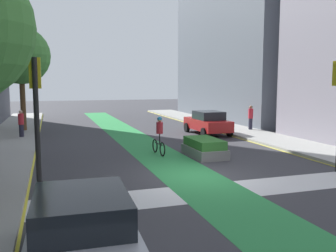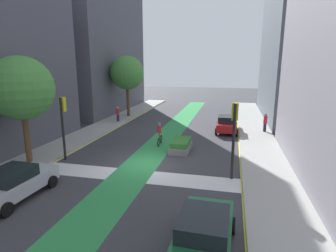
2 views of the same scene
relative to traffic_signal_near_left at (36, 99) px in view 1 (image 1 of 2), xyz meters
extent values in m
plane|color=#38383D|center=(5.60, 0.34, -2.97)|extent=(120.00, 120.00, 0.00)
cube|color=#2D8C47|center=(5.28, 0.34, -2.97)|extent=(2.40, 60.00, 0.01)
cube|color=silver|center=(5.60, -1.66, -2.97)|extent=(12.00, 1.80, 0.01)
cube|color=yellow|center=(-0.40, 0.34, -2.97)|extent=(0.16, 60.00, 0.01)
cube|color=yellow|center=(11.60, 0.34, -2.97)|extent=(0.16, 60.00, 0.01)
cube|color=slate|center=(18.25, 19.16, 5.63)|extent=(7.29, 17.62, 17.21)
sphere|color=#3F0A0A|center=(11.02, -0.45, 1.15)|extent=(0.20, 0.20, 0.20)
sphere|color=yellow|center=(11.02, -0.45, 0.85)|extent=(0.20, 0.20, 0.20)
sphere|color=#0C3814|center=(11.02, -0.45, 0.55)|extent=(0.20, 0.20, 0.20)
cylinder|color=black|center=(0.00, -0.12, -0.85)|extent=(0.16, 0.16, 4.24)
cube|color=gold|center=(0.00, 0.08, 0.79)|extent=(0.35, 0.28, 0.95)
sphere|color=#3F0A0A|center=(0.00, 0.22, 1.09)|extent=(0.20, 0.20, 0.20)
sphere|color=yellow|center=(0.00, 0.22, 0.79)|extent=(0.20, 0.20, 0.20)
sphere|color=#0C3814|center=(0.00, 0.22, 0.49)|extent=(0.20, 0.20, 0.20)
cube|color=#B2B7BF|center=(0.87, -5.53, -2.30)|extent=(1.97, 4.27, 0.70)
cube|color=black|center=(0.86, -5.73, -1.68)|extent=(1.68, 2.06, 0.55)
cylinder|color=black|center=(0.02, -4.02, -2.65)|extent=(0.25, 0.65, 0.64)
cylinder|color=black|center=(1.82, -4.09, -2.65)|extent=(0.25, 0.65, 0.64)
cube|color=#A51919|center=(10.47, 10.40, -2.30)|extent=(1.84, 4.22, 0.70)
cube|color=black|center=(10.48, 10.20, -1.68)|extent=(1.62, 2.02, 0.55)
cylinder|color=black|center=(9.56, 11.86, -2.65)|extent=(0.23, 0.64, 0.64)
cylinder|color=black|center=(11.36, 11.87, -2.65)|extent=(0.23, 0.64, 0.64)
cylinder|color=black|center=(9.59, 8.92, -2.65)|extent=(0.23, 0.64, 0.64)
cylinder|color=black|center=(11.39, 8.93, -2.65)|extent=(0.23, 0.64, 0.64)
torus|color=black|center=(5.33, 5.25, -2.63)|extent=(0.10, 0.68, 0.68)
torus|color=black|center=(5.39, 4.20, -2.63)|extent=(0.10, 0.68, 0.68)
cylinder|color=black|center=(5.36, 4.73, -2.45)|extent=(0.12, 0.95, 0.06)
cylinder|color=black|center=(5.37, 4.58, -2.18)|extent=(0.05, 0.05, 0.50)
cylinder|color=red|center=(5.37, 4.58, -1.66)|extent=(0.32, 0.32, 0.55)
sphere|color=tan|center=(5.37, 4.58, -1.27)|extent=(0.22, 0.22, 0.22)
sphere|color=#268CCC|center=(5.37, 4.58, -1.23)|extent=(0.23, 0.23, 0.23)
cylinder|color=#262638|center=(13.97, 10.70, -2.43)|extent=(0.28, 0.28, 0.78)
cylinder|color=red|center=(13.97, 10.70, -1.69)|extent=(0.34, 0.34, 0.70)
sphere|color=#8C6647|center=(13.97, 10.70, -1.23)|extent=(0.23, 0.23, 0.23)
cylinder|color=#262638|center=(-1.32, 11.94, -2.45)|extent=(0.28, 0.28, 0.76)
cylinder|color=red|center=(-1.32, 11.94, -1.73)|extent=(0.34, 0.34, 0.67)
sphere|color=beige|center=(-1.32, 11.94, -1.29)|extent=(0.22, 0.22, 0.22)
cylinder|color=brown|center=(-1.37, 15.26, -0.93)|extent=(0.36, 0.36, 3.79)
sphere|color=#478C3D|center=(-1.37, 15.26, 2.35)|extent=(3.95, 3.95, 3.95)
cube|color=slate|center=(7.28, 3.59, -2.75)|extent=(1.39, 2.59, 0.45)
cube|color=#33722D|center=(7.28, 3.59, -2.32)|extent=(1.25, 2.33, 0.40)
camera|label=1|loc=(0.40, -11.99, 0.50)|focal=38.94mm
camera|label=2|loc=(10.80, -15.78, 3.39)|focal=29.38mm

